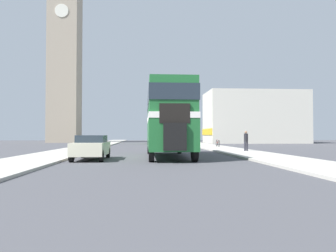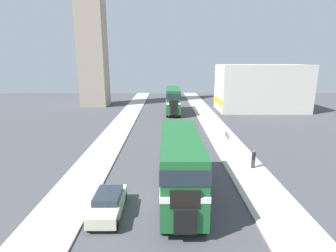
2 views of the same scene
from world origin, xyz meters
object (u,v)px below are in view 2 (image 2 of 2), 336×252
at_px(car_parked_near, 108,203).
at_px(bicycle_on_pavement, 227,135).
at_px(bus_distant, 173,98).
at_px(pedestrian_walking, 254,158).
at_px(double_decker_bus, 180,161).

xyz_separation_m(car_parked_near, bicycle_on_pavement, (10.85, 15.93, -0.24)).
height_order(car_parked_near, bicycle_on_pavement, car_parked_near).
distance_m(car_parked_near, bicycle_on_pavement, 19.27).
bearing_deg(bus_distant, bicycle_on_pavement, -69.46).
relative_size(car_parked_near, bicycle_on_pavement, 2.31).
distance_m(pedestrian_walking, bicycle_on_pavement, 9.10).
height_order(car_parked_near, pedestrian_walking, pedestrian_walking).
bearing_deg(bicycle_on_pavement, car_parked_near, -124.26).
bearing_deg(pedestrian_walking, double_decker_bus, -143.59).
bearing_deg(double_decker_bus, pedestrian_walking, 36.41).
height_order(bus_distant, pedestrian_walking, bus_distant).
height_order(double_decker_bus, bicycle_on_pavement, double_decker_bus).
bearing_deg(bicycle_on_pavement, pedestrian_walking, -88.56).
relative_size(bus_distant, pedestrian_walking, 6.09).
bearing_deg(double_decker_bus, bicycle_on_pavement, 65.46).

